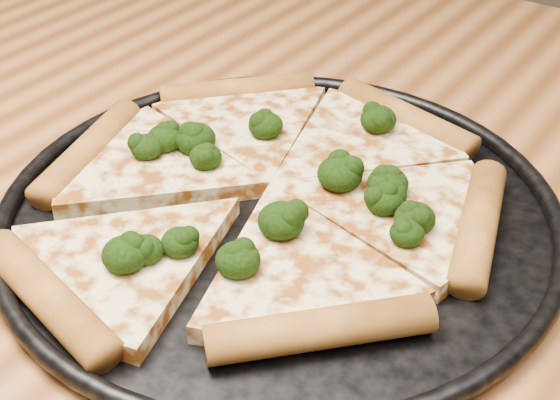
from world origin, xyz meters
The scene contains 4 objects.
dining_table centered at (0.00, 0.00, 0.66)m, with size 1.20×0.90×0.75m.
pizza_pan centered at (0.09, -0.02, 0.76)m, with size 0.37×0.37×0.02m.
pizza centered at (0.08, -0.02, 0.77)m, with size 0.33×0.35×0.02m.
broccoli_florets centered at (0.09, -0.02, 0.78)m, with size 0.22×0.25×0.02m.
Camera 1 is at (0.33, -0.37, 1.07)m, focal length 50.53 mm.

